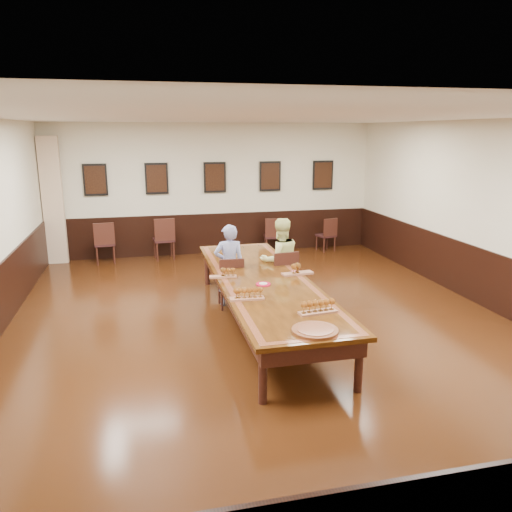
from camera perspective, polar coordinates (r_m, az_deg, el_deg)
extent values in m
cube|color=black|center=(8.06, 0.81, -7.83)|extent=(8.00, 10.00, 0.02)
cube|color=white|center=(7.48, 0.90, 15.72)|extent=(8.00, 10.00, 0.02)
cube|color=beige|center=(12.47, -4.75, 7.61)|extent=(8.00, 0.02, 3.20)
cube|color=beige|center=(3.20, 23.65, -13.07)|extent=(8.00, 0.02, 3.20)
cube|color=beige|center=(9.40, 25.38, 4.18)|extent=(0.02, 10.00, 3.20)
imported|color=#4352A9|center=(8.70, -3.08, -1.07)|extent=(0.54, 0.36, 1.45)
imported|color=#F0F498|center=(8.90, 2.76, -0.48)|extent=(0.81, 0.66, 1.52)
cube|color=#DC497A|center=(8.19, 4.49, -1.83)|extent=(0.08, 0.15, 0.01)
cube|color=#CFAE8E|center=(12.32, -22.20, 5.84)|extent=(0.45, 0.18, 2.90)
cube|color=black|center=(12.61, -4.63, 2.62)|extent=(7.98, 0.04, 1.00)
cube|color=black|center=(9.61, 24.56, -2.29)|extent=(0.04, 9.98, 1.00)
cube|color=#321908|center=(7.81, 0.83, -2.86)|extent=(1.40, 5.00, 0.06)
cube|color=brown|center=(7.80, 0.83, -2.64)|extent=(1.28, 4.88, 0.00)
cube|color=#321908|center=(7.80, 0.83, -2.62)|extent=(1.10, 4.70, 0.00)
cube|color=black|center=(7.86, 0.83, -3.91)|extent=(1.25, 4.85, 0.18)
cylinder|color=black|center=(5.73, 0.77, -13.47)|extent=(0.10, 0.10, 0.69)
cylinder|color=black|center=(6.09, 11.68, -12.06)|extent=(0.10, 0.10, 0.69)
cylinder|color=black|center=(10.01, -5.61, -1.35)|extent=(0.10, 0.10, 0.69)
cylinder|color=black|center=(10.22, 0.85, -0.96)|extent=(0.10, 0.10, 0.69)
cube|color=black|center=(12.28, -17.90, 8.29)|extent=(0.54, 0.03, 0.74)
cube|color=black|center=(12.26, -17.90, 8.28)|extent=(0.46, 0.01, 0.64)
cube|color=black|center=(12.25, -11.29, 8.68)|extent=(0.54, 0.03, 0.74)
cube|color=black|center=(12.23, -11.29, 8.67)|extent=(0.46, 0.01, 0.64)
cube|color=black|center=(12.37, -4.73, 8.95)|extent=(0.54, 0.03, 0.74)
cube|color=black|center=(12.36, -4.72, 8.94)|extent=(0.46, 0.01, 0.64)
cube|color=black|center=(12.65, 1.63, 9.10)|extent=(0.54, 0.03, 0.74)
cube|color=black|center=(12.64, 1.65, 9.10)|extent=(0.46, 0.01, 0.64)
cube|color=black|center=(13.08, 7.65, 9.15)|extent=(0.54, 0.03, 0.74)
cube|color=black|center=(13.06, 7.68, 9.14)|extent=(0.46, 0.01, 0.64)
cube|color=brown|center=(7.89, -3.79, -2.39)|extent=(0.44, 0.19, 0.03)
cube|color=brown|center=(8.07, 4.76, -2.00)|extent=(0.53, 0.22, 0.03)
cube|color=brown|center=(6.86, -1.04, -4.89)|extent=(0.48, 0.18, 0.03)
cube|color=brown|center=(6.40, 7.07, -6.41)|extent=(0.51, 0.21, 0.03)
cylinder|color=red|center=(7.50, 0.83, -3.26)|extent=(0.22, 0.22, 0.02)
cylinder|color=silver|center=(7.50, 0.83, -3.15)|extent=(0.12, 0.12, 0.01)
cylinder|color=#4F220F|center=(5.84, 6.76, -8.45)|extent=(0.67, 0.67, 0.04)
cylinder|color=brown|center=(5.83, 6.76, -8.26)|extent=(0.53, 0.53, 0.01)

